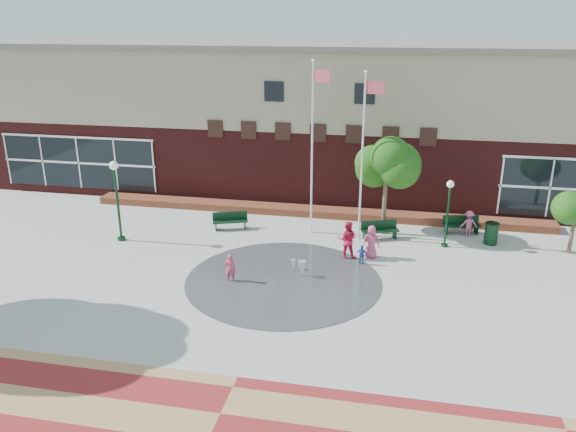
% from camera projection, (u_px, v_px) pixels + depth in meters
% --- Properties ---
extents(ground, '(120.00, 120.00, 0.00)m').
position_uv_depth(ground, '(267.00, 315.00, 21.32)').
color(ground, '#666056').
rests_on(ground, ground).
extents(plaza_concrete, '(46.00, 18.00, 0.01)m').
position_uv_depth(plaza_concrete, '(288.00, 271.00, 25.01)').
color(plaza_concrete, '#A8A8A0').
rests_on(plaza_concrete, ground).
extents(splash_pad, '(8.40, 8.40, 0.01)m').
position_uv_depth(splash_pad, '(283.00, 281.00, 24.09)').
color(splash_pad, '#383A3D').
rests_on(splash_pad, ground).
extents(library_building, '(44.40, 10.40, 9.20)m').
position_uv_depth(library_building, '(330.00, 117.00, 35.90)').
color(library_building, '#501818').
rests_on(library_building, ground).
extents(flower_bed, '(26.00, 1.20, 0.40)m').
position_uv_depth(flower_bed, '(314.00, 215.00, 32.03)').
color(flower_bed, '#A40A26').
rests_on(flower_bed, ground).
extents(flagpole_left, '(0.95, 0.49, 8.81)m').
position_uv_depth(flagpole_left, '(313.00, 140.00, 27.80)').
color(flagpole_left, white).
rests_on(flagpole_left, ground).
extents(flagpole_right, '(1.00, 0.36, 8.36)m').
position_uv_depth(flagpole_right, '(363.00, 149.00, 27.09)').
color(flagpole_right, white).
rests_on(flagpole_right, ground).
extents(lamp_left, '(0.44, 0.44, 4.12)m').
position_uv_depth(lamp_left, '(117.00, 192.00, 27.58)').
color(lamp_left, black).
rests_on(lamp_left, ground).
extents(lamp_right, '(0.36, 0.36, 3.39)m').
position_uv_depth(lamp_right, '(448.00, 206.00, 26.93)').
color(lamp_right, black).
rests_on(lamp_right, ground).
extents(bench_left, '(1.91, 1.12, 0.93)m').
position_uv_depth(bench_left, '(230.00, 224.00, 29.79)').
color(bench_left, black).
rests_on(bench_left, ground).
extents(bench_mid, '(1.95, 1.18, 0.95)m').
position_uv_depth(bench_mid, '(380.00, 234.00, 28.47)').
color(bench_mid, black).
rests_on(bench_mid, ground).
extents(bench_right, '(1.97, 0.94, 0.95)m').
position_uv_depth(bench_right, '(461.00, 228.00, 29.20)').
color(bench_right, black).
rests_on(bench_right, ground).
extents(trash_can, '(0.69, 0.69, 1.13)m').
position_uv_depth(trash_can, '(491.00, 233.00, 27.76)').
color(trash_can, black).
rests_on(trash_can, ground).
extents(tree_mid, '(3.15, 3.15, 5.32)m').
position_uv_depth(tree_mid, '(387.00, 161.00, 28.03)').
color(tree_mid, '#493E2C').
rests_on(tree_mid, ground).
extents(water_jet_a, '(0.36, 0.36, 0.71)m').
position_uv_depth(water_jet_a, '(302.00, 277.00, 24.45)').
color(water_jet_a, white).
rests_on(water_jet_a, ground).
extents(water_jet_b, '(0.21, 0.21, 0.47)m').
position_uv_depth(water_jet_b, '(293.00, 270.00, 25.11)').
color(water_jet_b, white).
rests_on(water_jet_b, ground).
extents(child_splash, '(0.50, 0.37, 1.25)m').
position_uv_depth(child_splash, '(230.00, 268.00, 23.83)').
color(child_splash, '#DB436C').
rests_on(child_splash, ground).
extents(adult_red, '(0.89, 0.69, 1.82)m').
position_uv_depth(adult_red, '(347.00, 240.00, 26.08)').
color(adult_red, red).
rests_on(adult_red, ground).
extents(adult_pink, '(0.83, 0.60, 1.59)m').
position_uv_depth(adult_pink, '(371.00, 242.00, 26.12)').
color(adult_pink, '#CC4771').
rests_on(adult_pink, ground).
extents(child_blue, '(0.58, 0.31, 0.94)m').
position_uv_depth(child_blue, '(362.00, 255.00, 25.50)').
color(child_blue, '#2147B7').
rests_on(child_blue, ground).
extents(person_bench, '(0.98, 0.69, 1.38)m').
position_uv_depth(person_bench, '(469.00, 224.00, 28.72)').
color(person_bench, '#C4527C').
rests_on(person_bench, ground).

